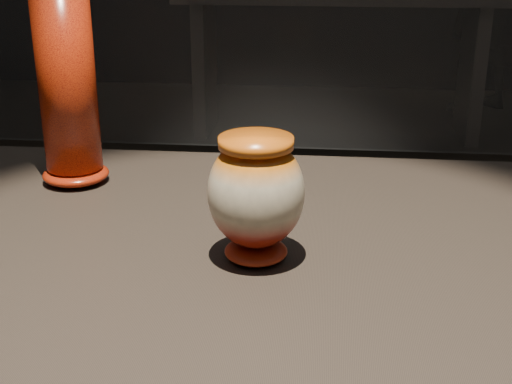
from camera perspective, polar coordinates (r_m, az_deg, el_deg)
main_vase at (r=0.94m, az=0.00°, el=-0.18°), size 0.14×0.14×0.17m
tall_vase at (r=1.25m, az=-14.87°, el=8.41°), size 0.12×0.12×0.36m
back_shelf at (r=4.62m, az=6.51°, el=12.31°), size 2.00×0.60×0.90m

